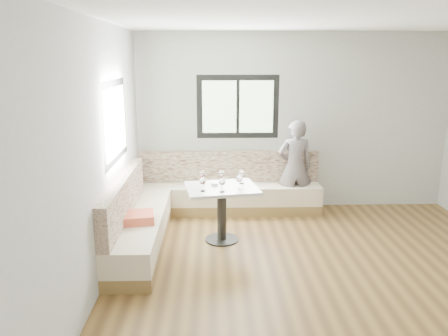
# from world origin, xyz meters

# --- Properties ---
(room) EXTENTS (5.01, 5.01, 2.81)m
(room) POSITION_xyz_m (-0.08, 0.08, 1.41)
(room) COLOR brown
(room) RESTS_ON ground
(banquette) EXTENTS (2.90, 2.80, 0.95)m
(banquette) POSITION_xyz_m (-1.59, 1.63, 0.33)
(banquette) COLOR olive
(banquette) RESTS_ON ground
(table) EXTENTS (1.03, 0.86, 0.75)m
(table) POSITION_xyz_m (-1.19, 1.08, 0.57)
(table) COLOR black
(table) RESTS_ON ground
(person) EXTENTS (0.56, 0.38, 1.48)m
(person) POSITION_xyz_m (-0.01, 2.19, 0.74)
(person) COLOR #675D61
(person) RESTS_ON ground
(olive_ramekin) EXTENTS (0.10, 0.10, 0.04)m
(olive_ramekin) POSITION_xyz_m (-1.28, 1.15, 0.77)
(olive_ramekin) COLOR white
(olive_ramekin) RESTS_ON table
(wine_glass_a) EXTENTS (0.09, 0.09, 0.19)m
(wine_glass_a) POSITION_xyz_m (-1.43, 0.89, 0.89)
(wine_glass_a) COLOR white
(wine_glass_a) RESTS_ON table
(wine_glass_b) EXTENTS (0.09, 0.09, 0.19)m
(wine_glass_b) POSITION_xyz_m (-1.18, 0.85, 0.89)
(wine_glass_b) COLOR white
(wine_glass_b) RESTS_ON table
(wine_glass_c) EXTENTS (0.09, 0.09, 0.19)m
(wine_glass_c) POSITION_xyz_m (-0.96, 0.99, 0.89)
(wine_glass_c) COLOR white
(wine_glass_c) RESTS_ON table
(wine_glass_d) EXTENTS (0.09, 0.09, 0.19)m
(wine_glass_d) POSITION_xyz_m (-1.18, 1.23, 0.89)
(wine_glass_d) COLOR white
(wine_glass_d) RESTS_ON table
(wine_glass_e) EXTENTS (0.09, 0.09, 0.19)m
(wine_glass_e) POSITION_xyz_m (-0.91, 1.23, 0.89)
(wine_glass_e) COLOR white
(wine_glass_e) RESTS_ON table
(wine_glass_f) EXTENTS (0.09, 0.09, 0.19)m
(wine_glass_f) POSITION_xyz_m (-1.44, 1.23, 0.89)
(wine_glass_f) COLOR white
(wine_glass_f) RESTS_ON table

